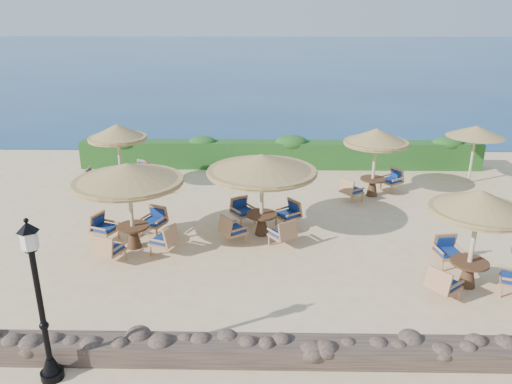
% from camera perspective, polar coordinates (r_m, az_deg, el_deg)
% --- Properties ---
extents(ground, '(120.00, 120.00, 0.00)m').
position_cam_1_polar(ground, '(16.12, 3.42, -4.74)').
color(ground, beige).
rests_on(ground, ground).
extents(sea, '(160.00, 160.00, 0.00)m').
position_cam_1_polar(sea, '(84.90, 1.59, 15.45)').
color(sea, navy).
rests_on(sea, ground).
extents(hedge, '(18.00, 0.90, 1.20)m').
position_cam_1_polar(hedge, '(22.68, 2.77, 4.29)').
color(hedge, '#174516').
rests_on(hedge, ground).
extents(stone_wall, '(15.00, 0.65, 0.44)m').
position_cam_1_polar(stone_wall, '(10.67, 4.75, -17.71)').
color(stone_wall, brown).
rests_on(stone_wall, ground).
extents(lamp_post, '(0.44, 0.44, 3.31)m').
position_cam_1_polar(lamp_post, '(10.25, -23.34, -12.22)').
color(lamp_post, black).
rests_on(lamp_post, ground).
extents(extra_parasol, '(2.30, 2.30, 2.41)m').
position_cam_1_polar(extra_parasol, '(22.04, 23.84, 6.35)').
color(extra_parasol, '#CBB98F').
rests_on(extra_parasol, ground).
extents(cafe_set_0, '(3.24, 3.24, 2.65)m').
position_cam_1_polar(cafe_set_0, '(14.91, -14.31, 0.52)').
color(cafe_set_0, '#CBB98F').
rests_on(cafe_set_0, ground).
extents(cafe_set_1, '(3.42, 3.42, 2.65)m').
position_cam_1_polar(cafe_set_1, '(15.32, 0.67, 1.82)').
color(cafe_set_1, '#CBB98F').
rests_on(cafe_set_1, ground).
extents(cafe_set_2, '(2.75, 2.64, 2.65)m').
position_cam_1_polar(cafe_set_2, '(13.54, 23.88, -3.16)').
color(cafe_set_2, '#CBB98F').
rests_on(cafe_set_2, ground).
extents(cafe_set_3, '(2.53, 2.77, 2.65)m').
position_cam_1_polar(cafe_set_3, '(20.18, -15.45, 4.99)').
color(cafe_set_3, '#CBB98F').
rests_on(cafe_set_3, ground).
extents(cafe_set_4, '(2.70, 2.43, 2.65)m').
position_cam_1_polar(cafe_set_4, '(19.25, 13.51, 4.99)').
color(cafe_set_4, '#CBB98F').
rests_on(cafe_set_4, ground).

